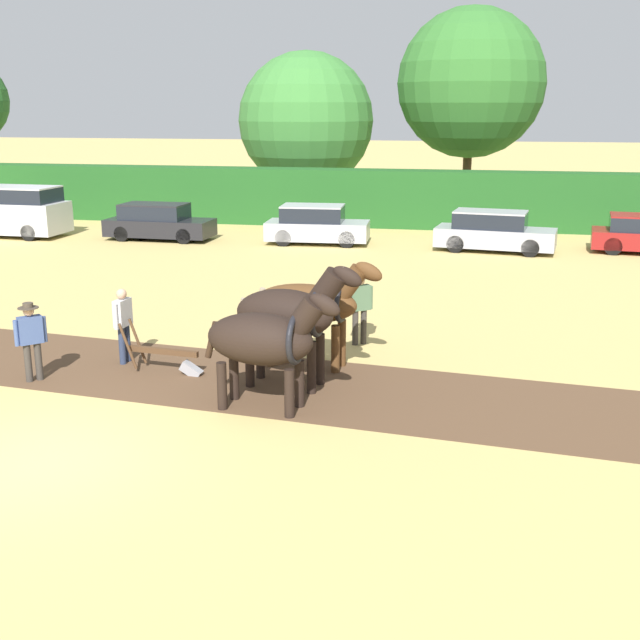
{
  "coord_description": "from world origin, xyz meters",
  "views": [
    {
      "loc": [
        6.6,
        -10.39,
        5.35
      ],
      "look_at": [
        3.48,
        5.19,
        1.1
      ],
      "focal_mm": 45.0,
      "sensor_mm": 36.0,
      "label": 1
    }
  ],
  "objects_px": {
    "parked_car_left": "(158,222)",
    "tree_center_left": "(306,121)",
    "parked_van": "(8,211)",
    "tree_center": "(471,83)",
    "draft_horse_lead_right": "(290,314)",
    "plow": "(169,358)",
    "farmer_at_plow": "(123,320)",
    "farmer_onlooker_left": "(31,336)",
    "parked_car_center": "(494,232)",
    "parked_car_center_left": "(316,225)",
    "farmer_beside_team": "(360,303)",
    "draft_horse_lead_left": "(265,339)",
    "draft_horse_trail_left": "(311,304)"
  },
  "relations": [
    {
      "from": "tree_center_left",
      "to": "parked_car_center_left",
      "type": "xyz_separation_m",
      "value": [
        2.93,
        -11.7,
        -3.85
      ]
    },
    {
      "from": "draft_horse_trail_left",
      "to": "tree_center",
      "type": "bearing_deg",
      "value": 90.72
    },
    {
      "from": "draft_horse_lead_right",
      "to": "farmer_beside_team",
      "type": "relative_size",
      "value": 1.59
    },
    {
      "from": "farmer_beside_team",
      "to": "parked_car_left",
      "type": "relative_size",
      "value": 0.38
    },
    {
      "from": "farmer_at_plow",
      "to": "parked_car_left",
      "type": "xyz_separation_m",
      "value": [
        -5.65,
        15.62,
        -0.23
      ]
    },
    {
      "from": "farmer_at_plow",
      "to": "farmer_onlooker_left",
      "type": "height_order",
      "value": "farmer_at_plow"
    },
    {
      "from": "draft_horse_lead_left",
      "to": "parked_car_left",
      "type": "distance_m",
      "value": 19.98
    },
    {
      "from": "parked_car_left",
      "to": "tree_center_left",
      "type": "bearing_deg",
      "value": 74.7
    },
    {
      "from": "parked_car_left",
      "to": "parked_car_center",
      "type": "bearing_deg",
      "value": 1.24
    },
    {
      "from": "parked_van",
      "to": "draft_horse_lead_left",
      "type": "bearing_deg",
      "value": -45.34
    },
    {
      "from": "parked_car_left",
      "to": "plow",
      "type": "bearing_deg",
      "value": -65.32
    },
    {
      "from": "farmer_onlooker_left",
      "to": "tree_center_left",
      "type": "bearing_deg",
      "value": 136.0
    },
    {
      "from": "draft_horse_trail_left",
      "to": "plow",
      "type": "relative_size",
      "value": 1.6
    },
    {
      "from": "plow",
      "to": "farmer_at_plow",
      "type": "relative_size",
      "value": 1.1
    },
    {
      "from": "parked_car_left",
      "to": "farmer_at_plow",
      "type": "bearing_deg",
      "value": -68.5
    },
    {
      "from": "farmer_onlooker_left",
      "to": "parked_car_left",
      "type": "distance_m",
      "value": 17.64
    },
    {
      "from": "farmer_beside_team",
      "to": "farmer_onlooker_left",
      "type": "relative_size",
      "value": 1.04
    },
    {
      "from": "draft_horse_lead_left",
      "to": "farmer_at_plow",
      "type": "height_order",
      "value": "draft_horse_lead_left"
    },
    {
      "from": "parked_van",
      "to": "tree_center_left",
      "type": "bearing_deg",
      "value": 52.45
    },
    {
      "from": "draft_horse_lead_left",
      "to": "parked_van",
      "type": "height_order",
      "value": "draft_horse_lead_left"
    },
    {
      "from": "farmer_onlooker_left",
      "to": "plow",
      "type": "bearing_deg",
      "value": 66.72
    },
    {
      "from": "parked_van",
      "to": "farmer_at_plow",
      "type": "bearing_deg",
      "value": -49.27
    },
    {
      "from": "farmer_beside_team",
      "to": "parked_car_center",
      "type": "height_order",
      "value": "farmer_beside_team"
    },
    {
      "from": "draft_horse_lead_right",
      "to": "parked_car_left",
      "type": "distance_m",
      "value": 18.94
    },
    {
      "from": "tree_center",
      "to": "farmer_beside_team",
      "type": "distance_m",
      "value": 25.22
    },
    {
      "from": "tree_center",
      "to": "farmer_at_plow",
      "type": "height_order",
      "value": "tree_center"
    },
    {
      "from": "farmer_beside_team",
      "to": "parked_van",
      "type": "bearing_deg",
      "value": -162.38
    },
    {
      "from": "tree_center_left",
      "to": "draft_horse_lead_right",
      "type": "xyz_separation_m",
      "value": [
        5.84,
        -28.36,
        -3.12
      ]
    },
    {
      "from": "draft_horse_trail_left",
      "to": "parked_car_center_left",
      "type": "bearing_deg",
      "value": 107.54
    },
    {
      "from": "tree_center",
      "to": "farmer_onlooker_left",
      "type": "xyz_separation_m",
      "value": [
        -7.85,
        -28.36,
        -5.51
      ]
    },
    {
      "from": "farmer_onlooker_left",
      "to": "parked_car_center",
      "type": "xyz_separation_m",
      "value": [
        9.17,
        17.0,
        -0.19
      ]
    },
    {
      "from": "plow",
      "to": "parked_car_center",
      "type": "height_order",
      "value": "parked_car_center"
    },
    {
      "from": "tree_center",
      "to": "draft_horse_lead_right",
      "type": "distance_m",
      "value": 28.22
    },
    {
      "from": "plow",
      "to": "farmer_at_plow",
      "type": "bearing_deg",
      "value": 165.47
    },
    {
      "from": "draft_horse_lead_right",
      "to": "draft_horse_lead_left",
      "type": "bearing_deg",
      "value": -90.31
    },
    {
      "from": "draft_horse_lead_right",
      "to": "plow",
      "type": "height_order",
      "value": "draft_horse_lead_right"
    },
    {
      "from": "farmer_at_plow",
      "to": "parked_van",
      "type": "bearing_deg",
      "value": 133.89
    },
    {
      "from": "tree_center_left",
      "to": "draft_horse_trail_left",
      "type": "distance_m",
      "value": 27.92
    },
    {
      "from": "draft_horse_lead_right",
      "to": "farmer_at_plow",
      "type": "distance_m",
      "value": 3.94
    },
    {
      "from": "parked_van",
      "to": "parked_car_left",
      "type": "distance_m",
      "value": 6.59
    },
    {
      "from": "draft_horse_trail_left",
      "to": "farmer_onlooker_left",
      "type": "distance_m",
      "value": 5.66
    },
    {
      "from": "farmer_at_plow",
      "to": "farmer_beside_team",
      "type": "relative_size",
      "value": 0.97
    },
    {
      "from": "parked_car_center_left",
      "to": "parked_car_center",
      "type": "height_order",
      "value": "parked_car_center_left"
    },
    {
      "from": "draft_horse_lead_left",
      "to": "parked_car_left",
      "type": "bearing_deg",
      "value": 124.18
    },
    {
      "from": "farmer_beside_team",
      "to": "draft_horse_lead_right",
      "type": "bearing_deg",
      "value": -51.34
    },
    {
      "from": "farmer_at_plow",
      "to": "parked_car_center_left",
      "type": "relative_size",
      "value": 0.39
    },
    {
      "from": "draft_horse_lead_left",
      "to": "farmer_beside_team",
      "type": "distance_m",
      "value": 4.51
    },
    {
      "from": "farmer_beside_team",
      "to": "parked_car_center",
      "type": "relative_size",
      "value": 0.36
    },
    {
      "from": "tree_center",
      "to": "farmer_at_plow",
      "type": "relative_size",
      "value": 6.21
    },
    {
      "from": "farmer_beside_team",
      "to": "parked_car_center_left",
      "type": "bearing_deg",
      "value": 160.58
    }
  ]
}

